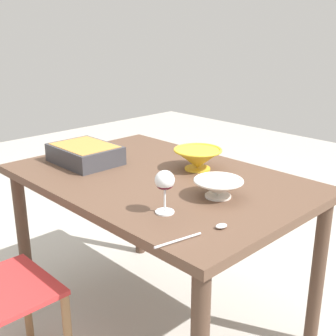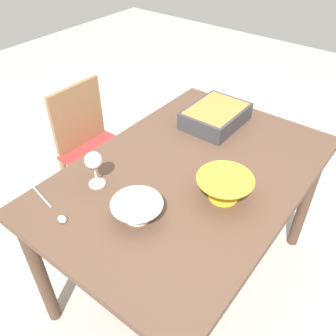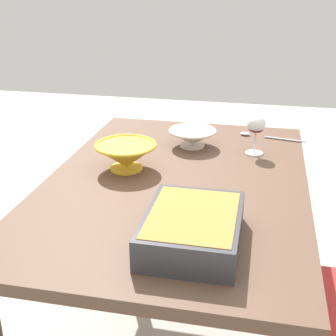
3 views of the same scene
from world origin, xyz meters
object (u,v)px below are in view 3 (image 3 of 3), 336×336
Objects in this scene: wine_glass at (256,127)px; small_bowl at (192,137)px; serving_spoon at (260,136)px; mixing_bowl at (126,155)px; casserole_dish at (193,227)px; dining_table at (176,203)px.

wine_glass is 0.82× the size of small_bowl.
small_bowl reaches higher than serving_spoon.
serving_spoon is (0.18, -0.28, -0.04)m from small_bowl.
serving_spoon is at bearing -45.45° from mixing_bowl.
casserole_dish reaches higher than small_bowl.
mixing_bowl is at bearing 75.33° from dining_table.
wine_glass reaches higher than small_bowl.
mixing_bowl reaches higher than small_bowl.
dining_table is 4.03× the size of casserole_dish.
mixing_bowl is (-0.26, 0.46, -0.06)m from wine_glass.
dining_table is 0.60m from serving_spoon.
small_bowl is at bearing 9.28° from casserole_dish.
casserole_dish is at bearing -163.20° from dining_table.
serving_spoon is at bearing -57.39° from small_bowl.
small_bowl is 0.33m from serving_spoon.
mixing_bowl is at bearing 134.55° from serving_spoon.
mixing_bowl is 0.35m from small_bowl.
mixing_bowl reaches higher than dining_table.
small_bowl is 0.69× the size of serving_spoon.
small_bowl is (0.29, -0.20, -0.01)m from mixing_bowl.
casserole_dish reaches higher than dining_table.
mixing_bowl is 0.67m from serving_spoon.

